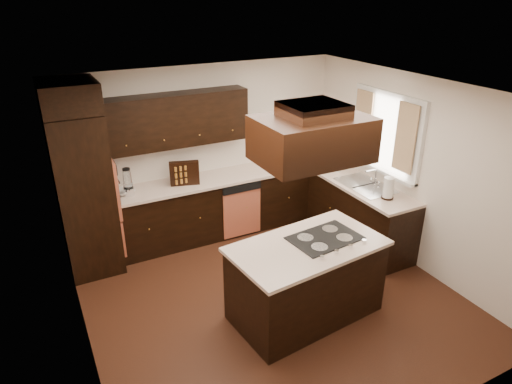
% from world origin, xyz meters
% --- Properties ---
extents(floor, '(4.20, 4.20, 0.02)m').
position_xyz_m(floor, '(0.00, 0.00, -0.01)').
color(floor, '#4F2817').
rests_on(floor, ground).
extents(ceiling, '(4.20, 4.20, 0.02)m').
position_xyz_m(ceiling, '(0.00, 0.00, 2.51)').
color(ceiling, white).
rests_on(ceiling, ground).
extents(wall_back, '(4.20, 0.02, 2.50)m').
position_xyz_m(wall_back, '(0.00, 2.11, 1.25)').
color(wall_back, beige).
rests_on(wall_back, ground).
extents(wall_front, '(4.20, 0.02, 2.50)m').
position_xyz_m(wall_front, '(0.00, -2.11, 1.25)').
color(wall_front, beige).
rests_on(wall_front, ground).
extents(wall_left, '(0.02, 4.20, 2.50)m').
position_xyz_m(wall_left, '(-2.11, 0.00, 1.25)').
color(wall_left, beige).
rests_on(wall_left, ground).
extents(wall_right, '(0.02, 4.20, 2.50)m').
position_xyz_m(wall_right, '(2.11, 0.00, 1.25)').
color(wall_right, beige).
rests_on(wall_right, ground).
extents(oven_column, '(0.65, 0.75, 2.12)m').
position_xyz_m(oven_column, '(-1.78, 1.71, 1.06)').
color(oven_column, black).
rests_on(oven_column, floor).
extents(wall_oven_face, '(0.05, 0.62, 0.78)m').
position_xyz_m(wall_oven_face, '(-1.43, 1.71, 1.12)').
color(wall_oven_face, '#D46747').
rests_on(wall_oven_face, oven_column).
extents(base_cabinets_back, '(2.93, 0.60, 0.88)m').
position_xyz_m(base_cabinets_back, '(0.03, 1.80, 0.44)').
color(base_cabinets_back, black).
rests_on(base_cabinets_back, floor).
extents(base_cabinets_right, '(0.60, 2.40, 0.88)m').
position_xyz_m(base_cabinets_right, '(1.80, 0.90, 0.44)').
color(base_cabinets_right, black).
rests_on(base_cabinets_right, floor).
extents(countertop_back, '(2.93, 0.63, 0.04)m').
position_xyz_m(countertop_back, '(0.03, 1.79, 0.90)').
color(countertop_back, beige).
rests_on(countertop_back, base_cabinets_back).
extents(countertop_right, '(0.63, 2.40, 0.04)m').
position_xyz_m(countertop_right, '(1.79, 0.90, 0.90)').
color(countertop_right, beige).
rests_on(countertop_right, base_cabinets_right).
extents(upper_cabinets, '(2.00, 0.34, 0.72)m').
position_xyz_m(upper_cabinets, '(-0.43, 1.93, 1.81)').
color(upper_cabinets, black).
rests_on(upper_cabinets, wall_back).
extents(dishwasher_front, '(0.60, 0.05, 0.72)m').
position_xyz_m(dishwasher_front, '(0.33, 1.50, 0.40)').
color(dishwasher_front, '#D46747').
rests_on(dishwasher_front, floor).
extents(window_frame, '(0.06, 1.32, 1.12)m').
position_xyz_m(window_frame, '(2.07, 0.55, 1.65)').
color(window_frame, white).
rests_on(window_frame, wall_right).
extents(window_pane, '(0.00, 1.20, 1.00)m').
position_xyz_m(window_pane, '(2.10, 0.55, 1.65)').
color(window_pane, white).
rests_on(window_pane, wall_right).
extents(curtain_left, '(0.02, 0.34, 0.90)m').
position_xyz_m(curtain_left, '(2.01, 0.13, 1.70)').
color(curtain_left, beige).
rests_on(curtain_left, wall_right).
extents(curtain_right, '(0.02, 0.34, 0.90)m').
position_xyz_m(curtain_right, '(2.01, 0.97, 1.70)').
color(curtain_right, beige).
rests_on(curtain_right, wall_right).
extents(sink_rim, '(0.52, 0.84, 0.01)m').
position_xyz_m(sink_rim, '(1.80, 0.55, 0.92)').
color(sink_rim, silver).
rests_on(sink_rim, countertop_right).
extents(island, '(1.70, 1.05, 0.88)m').
position_xyz_m(island, '(0.19, -0.44, 0.44)').
color(island, black).
rests_on(island, floor).
extents(island_top, '(1.77, 1.11, 0.04)m').
position_xyz_m(island_top, '(0.19, -0.44, 0.90)').
color(island_top, beige).
rests_on(island_top, island).
extents(cooktop, '(0.81, 0.59, 0.01)m').
position_xyz_m(cooktop, '(0.44, -0.41, 0.93)').
color(cooktop, black).
rests_on(cooktop, island_top).
extents(range_hood, '(1.05, 0.72, 0.42)m').
position_xyz_m(range_hood, '(0.10, -0.55, 2.16)').
color(range_hood, black).
rests_on(range_hood, ceiling).
extents(hood_duct, '(0.55, 0.50, 0.13)m').
position_xyz_m(hood_duct, '(0.10, -0.55, 2.44)').
color(hood_duct, black).
rests_on(hood_duct, ceiling).
extents(blender_base, '(0.15, 0.15, 0.10)m').
position_xyz_m(blender_base, '(-1.22, 1.75, 0.97)').
color(blender_base, silver).
rests_on(blender_base, countertop_back).
extents(blender_pitcher, '(0.13, 0.13, 0.26)m').
position_xyz_m(blender_pitcher, '(-1.22, 1.75, 1.15)').
color(blender_pitcher, silver).
rests_on(blender_pitcher, blender_base).
extents(spice_rack, '(0.42, 0.21, 0.34)m').
position_xyz_m(spice_rack, '(-0.43, 1.75, 1.09)').
color(spice_rack, black).
rests_on(spice_rack, countertop_back).
extents(mixing_bowl, '(0.28, 0.28, 0.06)m').
position_xyz_m(mixing_bowl, '(-1.26, 1.81, 0.95)').
color(mixing_bowl, white).
rests_on(mixing_bowl, countertop_back).
extents(soap_bottle, '(0.09, 0.10, 0.16)m').
position_xyz_m(soap_bottle, '(1.78, 1.16, 1.00)').
color(soap_bottle, white).
rests_on(soap_bottle, countertop_right).
extents(paper_towel, '(0.18, 0.18, 0.30)m').
position_xyz_m(paper_towel, '(1.78, 0.08, 1.07)').
color(paper_towel, white).
rests_on(paper_towel, countertop_right).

